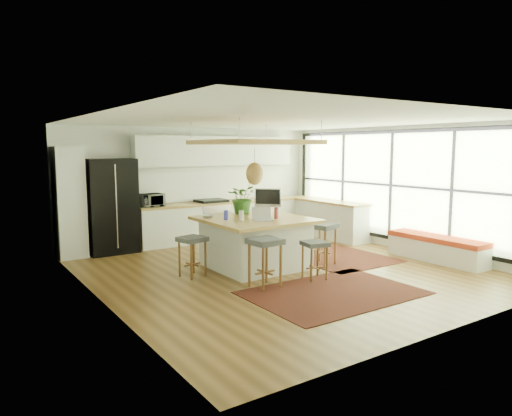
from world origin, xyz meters
TOP-DOWN VIEW (x-y plane):
  - floor at (0.00, 0.00)m, footprint 7.00×7.00m
  - ceiling at (0.00, 0.00)m, footprint 7.00×7.00m
  - wall_back at (0.00, 3.50)m, footprint 6.50×0.00m
  - wall_front at (0.00, -3.50)m, footprint 6.50×0.00m
  - wall_left at (-3.25, 0.00)m, footprint 0.00×7.00m
  - wall_right at (3.25, 0.00)m, footprint 0.00×7.00m
  - window_wall at (3.22, 0.00)m, footprint 0.10×6.20m
  - pantry at (-2.95, 3.18)m, footprint 0.55×0.60m
  - back_counter_base at (0.55, 3.18)m, footprint 4.20×0.60m
  - back_counter_top at (0.55, 3.18)m, footprint 4.24×0.64m
  - backsplash at (0.55, 3.48)m, footprint 4.20×0.02m
  - upper_cabinets at (0.55, 3.32)m, footprint 4.20×0.34m
  - range at (0.30, 3.18)m, footprint 0.76×0.62m
  - right_counter_base at (2.93, 2.00)m, footprint 0.60×2.50m
  - right_counter_top at (2.93, 2.00)m, footprint 0.64×2.54m
  - window_bench at (2.95, -1.20)m, footprint 0.52×2.00m
  - ceiling_panel at (-0.30, 0.40)m, footprint 1.86×1.86m
  - rug_near at (-0.18, -1.60)m, footprint 2.60×1.80m
  - rug_right at (1.54, 0.37)m, footprint 1.80×2.60m
  - fridge at (-2.13, 3.17)m, footprint 1.00×0.78m
  - island at (-0.28, 0.41)m, footprint 1.85×1.85m
  - stool_near_left at (-0.87, -0.76)m, footprint 0.50×0.50m
  - stool_near_right at (0.08, -0.86)m, footprint 0.45×0.45m
  - stool_right_front at (0.88, -0.16)m, footprint 0.57×0.57m
  - stool_right_back at (0.92, 0.93)m, footprint 0.54×0.54m
  - stool_left_side at (-1.55, 0.45)m, footprint 0.50×0.50m
  - laptop at (-0.36, 0.04)m, footprint 0.46×0.47m
  - monitor at (0.29, 0.81)m, footprint 0.51×0.53m
  - microwave at (-1.23, 3.14)m, footprint 0.55×0.34m
  - island_plant at (-0.17, 1.05)m, footprint 0.83×0.86m
  - island_bowl at (-1.00, 0.93)m, footprint 0.27×0.27m
  - island_bottle_0 at (-0.83, 0.51)m, footprint 0.07×0.07m
  - island_bottle_1 at (-0.68, 0.26)m, footprint 0.07×0.07m
  - island_bottle_2 at (-0.03, 0.11)m, footprint 0.07×0.07m
  - island_bottle_3 at (0.07, 0.46)m, footprint 0.07×0.07m

SIDE VIEW (x-z plane):
  - floor at x=0.00m, z-range 0.00..0.00m
  - rug_near at x=-0.18m, z-range 0.00..0.01m
  - rug_right at x=1.54m, z-range 0.00..0.01m
  - window_bench at x=2.95m, z-range 0.00..0.50m
  - stool_near_left at x=-0.87m, z-range -0.04..0.75m
  - stool_near_right at x=0.08m, z-range 0.03..0.68m
  - stool_right_front at x=0.88m, z-range -0.04..0.75m
  - stool_right_back at x=0.92m, z-range -0.01..0.72m
  - stool_left_side at x=-1.55m, z-range 0.00..0.71m
  - back_counter_base at x=0.55m, z-range 0.00..0.88m
  - right_counter_base at x=2.93m, z-range 0.00..0.88m
  - island at x=-0.28m, z-range 0.00..0.93m
  - range at x=0.30m, z-range 0.00..1.00m
  - back_counter_top at x=0.55m, z-range 0.88..0.93m
  - right_counter_top at x=2.93m, z-range 0.88..0.93m
  - fridge at x=-2.13m, z-range -0.07..1.92m
  - island_bowl at x=-1.00m, z-range 0.93..0.98m
  - island_bottle_0 at x=-0.83m, z-range 0.93..1.12m
  - island_bottle_1 at x=-0.68m, z-range 0.93..1.12m
  - island_bottle_2 at x=-0.03m, z-range 0.93..1.12m
  - island_bottle_3 at x=0.07m, z-range 0.93..1.12m
  - laptop at x=-0.36m, z-range 0.92..1.18m
  - microwave at x=-1.23m, z-range 0.93..1.28m
  - pantry at x=-2.95m, z-range 0.00..2.25m
  - island_plant at x=-0.17m, z-range 0.93..1.44m
  - monitor at x=0.29m, z-range 0.94..1.44m
  - wall_back at x=0.00m, z-range -1.90..4.60m
  - wall_front at x=0.00m, z-range -1.90..4.60m
  - wall_left at x=-3.25m, z-range -2.15..4.85m
  - wall_right at x=3.25m, z-range -2.15..4.85m
  - backsplash at x=0.55m, z-range 0.95..1.75m
  - window_wall at x=3.22m, z-range 0.10..2.70m
  - ceiling_panel at x=-0.30m, z-range 1.65..2.45m
  - upper_cabinets at x=0.55m, z-range 1.80..2.50m
  - ceiling at x=0.00m, z-range 2.70..2.70m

